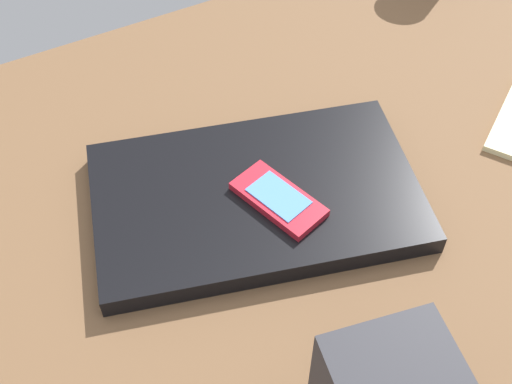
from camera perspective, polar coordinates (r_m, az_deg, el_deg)
desk_surface at (r=74.27cm, az=-2.58°, el=-4.05°), size 120.00×80.00×3.00cm
laptop_closed at (r=74.45cm, az=-0.00°, el=-0.39°), size 40.42×30.79×2.44cm
cell_phone_on_laptop at (r=72.03cm, az=1.93°, el=-0.60°), size 7.75×11.36×1.08cm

